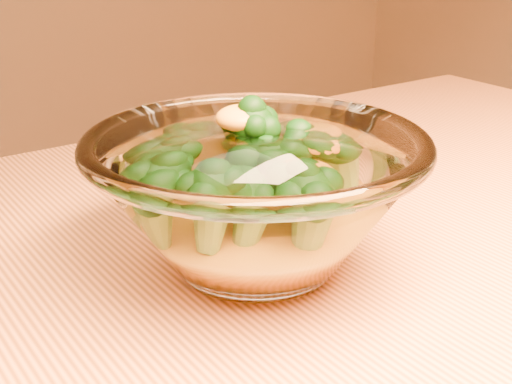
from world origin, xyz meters
The scene contains 3 objects.
glass_bowl centered at (0.05, 0.08, 0.80)m, with size 0.22×0.22×0.10m.
cheese_sauce centered at (0.05, 0.08, 0.78)m, with size 0.12×0.12×0.03m, color orange.
broccoli_heap centered at (0.05, 0.09, 0.81)m, with size 0.15×0.14×0.08m.
Camera 1 is at (-0.18, -0.26, 0.97)m, focal length 50.00 mm.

